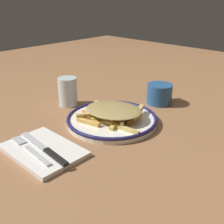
{
  "coord_description": "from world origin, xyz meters",
  "views": [
    {
      "loc": [
        -0.56,
        -0.53,
        0.37
      ],
      "look_at": [
        0.0,
        0.0,
        0.04
      ],
      "focal_mm": 44.56,
      "sensor_mm": 36.0,
      "label": 1
    }
  ],
  "objects": [
    {
      "name": "napkin",
      "position": [
        -0.24,
        0.01,
        0.01
      ],
      "size": [
        0.14,
        0.2,
        0.01
      ],
      "primitive_type": "cube",
      "rotation": [
        0.0,
        0.0,
        0.01
      ],
      "color": "white",
      "rests_on": "ground_plane"
    },
    {
      "name": "coffee_mug",
      "position": [
        0.24,
        -0.01,
        0.04
      ],
      "size": [
        0.11,
        0.09,
        0.07
      ],
      "color": "#285A92",
      "rests_on": "ground_plane"
    },
    {
      "name": "ground_plane",
      "position": [
        0.0,
        0.0,
        0.0
      ],
      "size": [
        2.6,
        2.6,
        0.0
      ],
      "primitive_type": "plane",
      "color": "#956641"
    },
    {
      "name": "water_glass",
      "position": [
        -0.0,
        0.21,
        0.05
      ],
      "size": [
        0.07,
        0.07,
        0.1
      ],
      "primitive_type": "cylinder",
      "color": "silver",
      "rests_on": "ground_plane"
    },
    {
      "name": "fries_heap",
      "position": [
        -0.0,
        -0.01,
        0.04
      ],
      "size": [
        0.2,
        0.23,
        0.04
      ],
      "color": "gold",
      "rests_on": "plate"
    },
    {
      "name": "fork",
      "position": [
        -0.27,
        0.02,
        0.01
      ],
      "size": [
        0.03,
        0.18,
        0.0
      ],
      "color": "silver",
      "rests_on": "napkin"
    },
    {
      "name": "knife",
      "position": [
        -0.25,
        -0.01,
        0.01
      ],
      "size": [
        0.03,
        0.21,
        0.01
      ],
      "color": "black",
      "rests_on": "napkin"
    },
    {
      "name": "plate",
      "position": [
        0.0,
        0.0,
        0.01
      ],
      "size": [
        0.28,
        0.28,
        0.02
      ],
      "color": "white",
      "rests_on": "ground_plane"
    }
  ]
}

